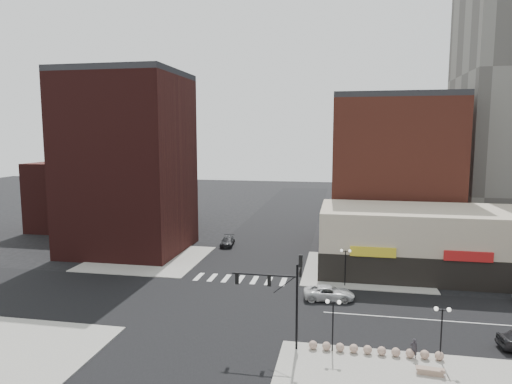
# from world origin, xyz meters

# --- Properties ---
(ground) EXTENTS (240.00, 240.00, 0.00)m
(ground) POSITION_xyz_m (0.00, 0.00, 0.00)
(ground) COLOR black
(ground) RESTS_ON ground
(road_ew) EXTENTS (200.00, 14.00, 0.02)m
(road_ew) POSITION_xyz_m (0.00, 0.00, 0.01)
(road_ew) COLOR black
(road_ew) RESTS_ON ground
(road_ns) EXTENTS (14.00, 200.00, 0.02)m
(road_ns) POSITION_xyz_m (0.00, 0.00, 0.01)
(road_ns) COLOR black
(road_ns) RESTS_ON ground
(sidewalk_nw) EXTENTS (15.00, 15.00, 0.12)m
(sidewalk_nw) POSITION_xyz_m (-14.50, 14.50, 0.06)
(sidewalk_nw) COLOR gray
(sidewalk_nw) RESTS_ON ground
(sidewalk_ne) EXTENTS (15.00, 15.00, 0.12)m
(sidewalk_ne) POSITION_xyz_m (14.50, 14.50, 0.06)
(sidewalk_ne) COLOR gray
(sidewalk_ne) RESTS_ON ground
(building_nw) EXTENTS (16.00, 15.00, 25.00)m
(building_nw) POSITION_xyz_m (-19.00, 18.50, 12.50)
(building_nw) COLOR #351210
(building_nw) RESTS_ON ground
(building_nw_low) EXTENTS (20.00, 18.00, 12.00)m
(building_nw_low) POSITION_xyz_m (-32.00, 34.00, 6.00)
(building_nw_low) COLOR #351210
(building_nw_low) RESTS_ON ground
(building_ne_midrise) EXTENTS (18.00, 15.00, 22.00)m
(building_ne_midrise) POSITION_xyz_m (19.00, 29.50, 11.00)
(building_ne_midrise) COLOR brown
(building_ne_midrise) RESTS_ON ground
(building_ne_row) EXTENTS (24.20, 12.20, 8.00)m
(building_ne_row) POSITION_xyz_m (21.00, 15.00, 3.30)
(building_ne_row) COLOR #B5A68F
(building_ne_row) RESTS_ON ground
(traffic_signal) EXTENTS (5.59, 3.09, 7.77)m
(traffic_signal) POSITION_xyz_m (7.24, -7.83, 4.96)
(traffic_signal) COLOR black
(traffic_signal) RESTS_ON ground
(street_lamp_se_a) EXTENTS (1.22, 0.32, 4.16)m
(street_lamp_se_a) POSITION_xyz_m (11.00, -8.00, 3.29)
(street_lamp_se_a) COLOR black
(street_lamp_se_a) RESTS_ON sidewalk_se
(street_lamp_se_b) EXTENTS (1.22, 0.32, 4.16)m
(street_lamp_se_b) POSITION_xyz_m (19.00, -8.00, 3.29)
(street_lamp_se_b) COLOR black
(street_lamp_se_b) RESTS_ON sidewalk_se
(street_lamp_ne) EXTENTS (1.22, 0.32, 4.16)m
(street_lamp_ne) POSITION_xyz_m (12.00, 8.00, 3.29)
(street_lamp_ne) COLOR black
(street_lamp_ne) RESTS_ON sidewalk_ne
(bollard_row) EXTENTS (10.12, 0.67, 0.67)m
(bollard_row) POSITION_xyz_m (14.23, -8.00, 0.46)
(bollard_row) COLOR gray
(bollard_row) RESTS_ON sidewalk_se
(white_suv) EXTENTS (5.43, 2.97, 1.44)m
(white_suv) POSITION_xyz_m (10.38, 3.47, 0.72)
(white_suv) COLOR silver
(white_suv) RESTS_ON ground
(dark_sedan_north) EXTENTS (2.46, 4.89, 1.36)m
(dark_sedan_north) POSITION_xyz_m (-5.60, 23.61, 0.68)
(dark_sedan_north) COLOR black
(dark_sedan_north) RESTS_ON ground
(pedestrian) EXTENTS (0.56, 0.37, 1.54)m
(pedestrian) POSITION_xyz_m (17.10, -8.00, 0.89)
(pedestrian) COLOR #27252A
(pedestrian) RESTS_ON sidewalk_se
(stone_bench) EXTENTS (1.98, 0.75, 0.45)m
(stone_bench) POSITION_xyz_m (17.90, -10.31, 0.36)
(stone_bench) COLOR gray
(stone_bench) RESTS_ON sidewalk_se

